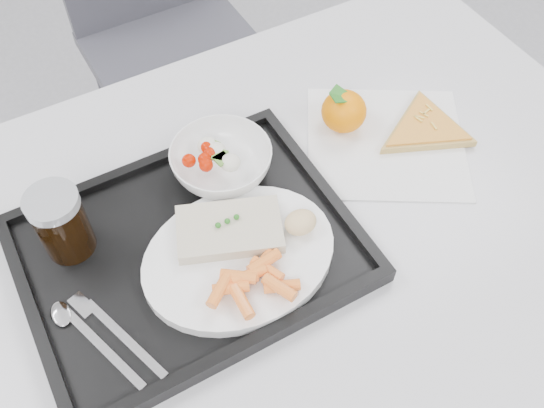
{
  "coord_description": "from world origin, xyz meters",
  "views": [
    {
      "loc": [
        -0.24,
        -0.13,
        1.48
      ],
      "look_at": [
        0.02,
        0.32,
        0.77
      ],
      "focal_mm": 40.0,
      "sensor_mm": 36.0,
      "label": 1
    }
  ],
  "objects": [
    {
      "name": "pizza_slice",
      "position": [
        0.31,
        0.34,
        0.76
      ],
      "size": [
        0.2,
        0.2,
        0.02
      ],
      "color": "tan",
      "rests_on": "napkin"
    },
    {
      "name": "cutlery",
      "position": [
        -0.28,
        0.26,
        0.77
      ],
      "size": [
        0.11,
        0.17,
        0.01
      ],
      "color": "silver",
      "rests_on": "tray"
    },
    {
      "name": "salad_bowl",
      "position": [
        -0.02,
        0.42,
        0.79
      ],
      "size": [
        0.15,
        0.15,
        0.05
      ],
      "color": "white",
      "rests_on": "tray"
    },
    {
      "name": "salad_contents",
      "position": [
        -0.03,
        0.43,
        0.8
      ],
      "size": [
        0.08,
        0.08,
        0.02
      ],
      "color": "#B11600",
      "rests_on": "salad_bowl"
    },
    {
      "name": "dinner_plate",
      "position": [
        -0.07,
        0.26,
        0.77
      ],
      "size": [
        0.27,
        0.27,
        0.02
      ],
      "color": "white",
      "rests_on": "tray"
    },
    {
      "name": "tangerine",
      "position": [
        0.2,
        0.42,
        0.79
      ],
      "size": [
        0.08,
        0.08,
        0.07
      ],
      "color": "#FFA00C",
      "rests_on": "napkin"
    },
    {
      "name": "chair",
      "position": [
        0.15,
        1.13,
        0.54
      ],
      "size": [
        0.42,
        0.42,
        0.93
      ],
      "color": "#393840",
      "rests_on": "ground"
    },
    {
      "name": "table",
      "position": [
        0.0,
        0.3,
        0.68
      ],
      "size": [
        1.2,
        0.8,
        0.75
      ],
      "color": "silver",
      "rests_on": "ground"
    },
    {
      "name": "fish_fillet",
      "position": [
        -0.06,
        0.3,
        0.79
      ],
      "size": [
        0.16,
        0.13,
        0.03
      ],
      "color": "beige",
      "rests_on": "dinner_plate"
    },
    {
      "name": "carrot_pile",
      "position": [
        -0.07,
        0.21,
        0.8
      ],
      "size": [
        0.12,
        0.09,
        0.02
      ],
      "color": "orange",
      "rests_on": "dinner_plate"
    },
    {
      "name": "tray",
      "position": [
        -0.12,
        0.32,
        0.76
      ],
      "size": [
        0.45,
        0.35,
        0.03
      ],
      "color": "black",
      "rests_on": "table"
    },
    {
      "name": "bread_roll",
      "position": [
        0.03,
        0.26,
        0.8
      ],
      "size": [
        0.06,
        0.05,
        0.03
      ],
      "color": "tan",
      "rests_on": "dinner_plate"
    },
    {
      "name": "cola_glass",
      "position": [
        -0.26,
        0.4,
        0.82
      ],
      "size": [
        0.07,
        0.07,
        0.11
      ],
      "color": "black",
      "rests_on": "tray"
    },
    {
      "name": "napkin",
      "position": [
        0.25,
        0.35,
        0.75
      ],
      "size": [
        0.34,
        0.33,
        0.0
      ],
      "color": "white",
      "rests_on": "table"
    }
  ]
}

